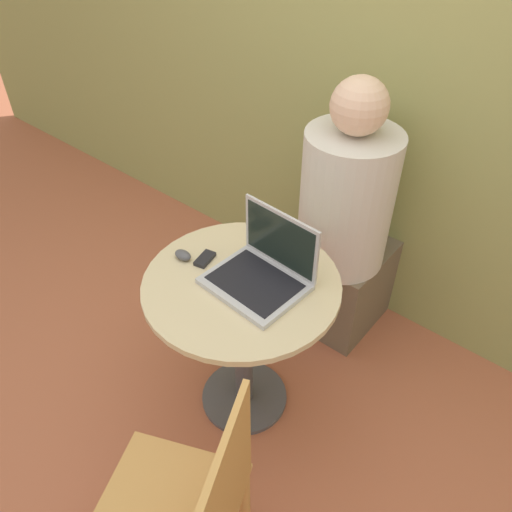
% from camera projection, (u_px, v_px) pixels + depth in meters
% --- Properties ---
extents(ground_plane, '(12.00, 12.00, 0.00)m').
position_uv_depth(ground_plane, '(244.00, 397.00, 2.23)').
color(ground_plane, '#B26042').
extents(back_wall, '(7.00, 0.05, 2.60)m').
position_uv_depth(back_wall, '(395.00, 45.00, 1.94)').
color(back_wall, '#939956').
rests_on(back_wall, ground_plane).
extents(round_table, '(0.71, 0.71, 0.71)m').
position_uv_depth(round_table, '(242.00, 316.00, 1.89)').
color(round_table, '#4C4C51').
rests_on(round_table, ground_plane).
extents(laptop, '(0.35, 0.29, 0.25)m').
position_uv_depth(laptop, '(263.00, 270.00, 1.75)').
color(laptop, '#B7B7BC').
rests_on(laptop, round_table).
extents(cell_phone, '(0.06, 0.10, 0.02)m').
position_uv_depth(cell_phone, '(204.00, 259.00, 1.85)').
color(cell_phone, black).
rests_on(cell_phone, round_table).
extents(computer_mouse, '(0.07, 0.05, 0.03)m').
position_uv_depth(computer_mouse, '(183.00, 255.00, 1.86)').
color(computer_mouse, '#4C4C51').
rests_on(computer_mouse, round_table).
extents(person_seated, '(0.39, 0.61, 1.28)m').
position_uv_depth(person_seated, '(348.00, 236.00, 2.27)').
color(person_seated, brown).
rests_on(person_seated, ground_plane).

